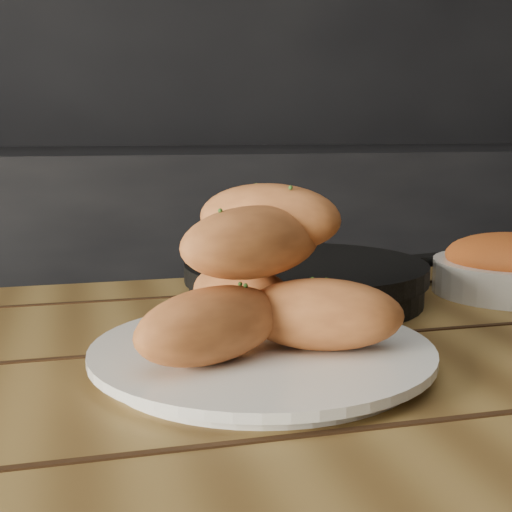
{
  "coord_description": "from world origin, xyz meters",
  "views": [
    {
      "loc": [
        0.06,
        0.2,
        0.95
      ],
      "look_at": [
        0.21,
        0.77,
        0.84
      ],
      "focal_mm": 50.0,
      "sensor_mm": 36.0,
      "label": 1
    }
  ],
  "objects_px": {
    "plate": "(262,355)",
    "bowl": "(511,267)",
    "skillet": "(307,280)",
    "table": "(238,504)",
    "bread_rolls": "(260,280)"
  },
  "relations": [
    {
      "from": "skillet",
      "to": "bowl",
      "type": "distance_m",
      "value": 0.25
    },
    {
      "from": "plate",
      "to": "bread_rolls",
      "type": "height_order",
      "value": "bread_rolls"
    },
    {
      "from": "plate",
      "to": "bread_rolls",
      "type": "xyz_separation_m",
      "value": [
        -0.0,
        0.0,
        0.06
      ]
    },
    {
      "from": "table",
      "to": "plate",
      "type": "relative_size",
      "value": 5.57
    },
    {
      "from": "plate",
      "to": "table",
      "type": "bearing_deg",
      "value": -127.61
    },
    {
      "from": "skillet",
      "to": "bowl",
      "type": "relative_size",
      "value": 2.24
    },
    {
      "from": "table",
      "to": "skillet",
      "type": "bearing_deg",
      "value": 60.53
    },
    {
      "from": "bread_rolls",
      "to": "skillet",
      "type": "relative_size",
      "value": 0.59
    },
    {
      "from": "plate",
      "to": "bowl",
      "type": "bearing_deg",
      "value": 26.93
    },
    {
      "from": "table",
      "to": "plate",
      "type": "distance_m",
      "value": 0.12
    },
    {
      "from": "bread_rolls",
      "to": "skillet",
      "type": "xyz_separation_m",
      "value": [
        0.11,
        0.21,
        -0.05
      ]
    },
    {
      "from": "plate",
      "to": "bowl",
      "type": "xyz_separation_m",
      "value": [
        0.36,
        0.18,
        0.02
      ]
    },
    {
      "from": "bowl",
      "to": "skillet",
      "type": "bearing_deg",
      "value": 173.86
    },
    {
      "from": "plate",
      "to": "skillet",
      "type": "bearing_deg",
      "value": 62.26
    },
    {
      "from": "table",
      "to": "bowl",
      "type": "height_order",
      "value": "bowl"
    }
  ]
}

